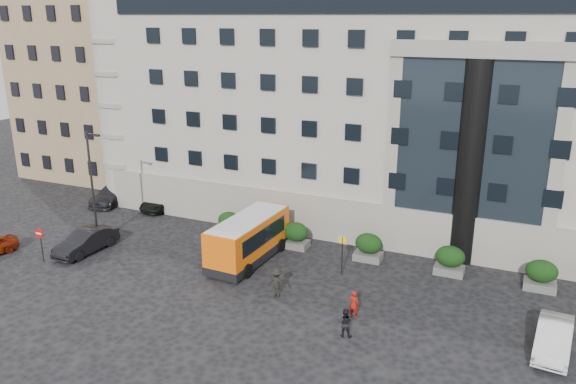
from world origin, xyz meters
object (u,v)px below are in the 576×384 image
(street_lamp, at_px, (93,184))
(no_entry_sign, at_px, (40,238))
(hedge_c, at_px, (369,247))
(pedestrian_b, at_px, (345,323))
(hedge_b, at_px, (296,235))
(hedge_d, at_px, (450,260))
(red_truck, at_px, (193,174))
(hedge_e, at_px, (541,275))
(hedge_a, at_px, (230,224))
(parked_car_d, at_px, (163,202))
(minibus, at_px, (248,237))
(bus_stop_sign, at_px, (342,249))
(pedestrian_a, at_px, (354,304))
(parked_car_b, at_px, (86,241))
(white_taxi, at_px, (554,338))
(parked_car_c, at_px, (114,194))
(pedestrian_c, at_px, (277,283))

(street_lamp, bearing_deg, no_entry_sign, -104.72)
(hedge_c, height_order, pedestrian_b, hedge_c)
(hedge_b, height_order, no_entry_sign, no_entry_sign)
(hedge_d, xyz_separation_m, pedestrian_b, (-3.73, -9.45, -0.16))
(red_truck, height_order, pedestrian_b, red_truck)
(hedge_e, xyz_separation_m, pedestrian_b, (-8.93, -9.45, -0.16))
(hedge_a, relative_size, parked_car_d, 0.41)
(minibus, bearing_deg, bus_stop_sign, 6.95)
(hedge_c, height_order, pedestrian_a, hedge_c)
(parked_car_b, bearing_deg, red_truck, 97.93)
(hedge_e, distance_m, street_lamp, 29.34)
(parked_car_b, bearing_deg, white_taxi, 3.07)
(bus_stop_sign, relative_size, pedestrian_a, 1.61)
(hedge_a, relative_size, parked_car_c, 0.34)
(pedestrian_b, bearing_deg, pedestrian_c, -37.80)
(minibus, relative_size, red_truck, 1.19)
(bus_stop_sign, bearing_deg, minibus, -175.90)
(red_truck, bearing_deg, parked_car_c, -115.34)
(hedge_b, xyz_separation_m, bus_stop_sign, (4.30, -2.80, 0.80))
(hedge_b, height_order, pedestrian_a, hedge_b)
(no_entry_sign, bearing_deg, pedestrian_a, 3.65)
(street_lamp, distance_m, pedestrian_c, 15.50)
(red_truck, relative_size, white_taxi, 1.36)
(hedge_a, relative_size, street_lamp, 0.23)
(bus_stop_sign, xyz_separation_m, no_entry_sign, (-18.50, -6.04, -0.08))
(hedge_c, xyz_separation_m, bus_stop_sign, (-0.90, -2.80, 0.80))
(hedge_e, bearing_deg, hedge_a, 180.00)
(street_lamp, relative_size, pedestrian_b, 5.22)
(parked_car_d, bearing_deg, no_entry_sign, -91.90)
(street_lamp, relative_size, white_taxi, 1.82)
(pedestrian_b, bearing_deg, bus_stop_sign, -81.28)
(parked_car_b, distance_m, white_taxi, 28.90)
(hedge_d, bearing_deg, red_truck, 160.36)
(parked_car_d, height_order, pedestrian_b, pedestrian_b)
(hedge_d, bearing_deg, street_lamp, -168.47)
(hedge_d, distance_m, white_taxi, 8.89)
(hedge_e, height_order, white_taxi, hedge_e)
(hedge_d, distance_m, pedestrian_c, 11.08)
(hedge_a, xyz_separation_m, hedge_d, (15.60, 0.00, 0.00))
(hedge_a, distance_m, hedge_d, 15.60)
(hedge_c, relative_size, pedestrian_b, 1.20)
(hedge_e, distance_m, bus_stop_sign, 11.67)
(hedge_e, height_order, parked_car_b, hedge_e)
(hedge_c, height_order, red_truck, red_truck)
(hedge_d, xyz_separation_m, parked_car_b, (-23.10, -6.45, -0.15))
(no_entry_sign, xyz_separation_m, minibus, (12.24, 5.59, -0.03))
(hedge_b, bearing_deg, street_lamp, -159.93)
(red_truck, relative_size, parked_car_c, 1.12)
(hedge_d, distance_m, pedestrian_a, 8.45)
(bus_stop_sign, distance_m, parked_car_c, 23.21)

